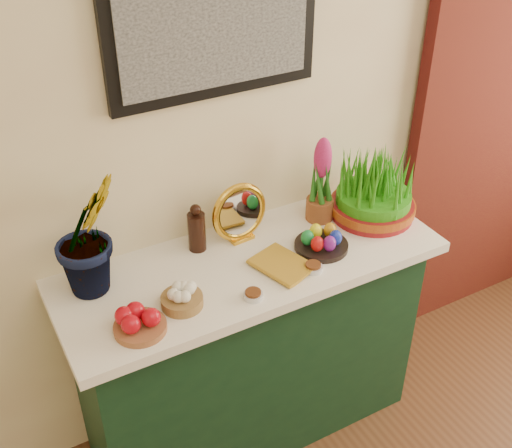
{
  "coord_description": "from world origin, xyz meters",
  "views": [
    {
      "loc": [
        -0.96,
        0.39,
        2.28
      ],
      "look_at": [
        -0.1,
        1.95,
        1.07
      ],
      "focal_mm": 45.0,
      "sensor_mm": 36.0,
      "label": 1
    }
  ],
  "objects_px": {
    "hyacinth_green": "(86,217)",
    "wheatgrass_sabzeh": "(374,189)",
    "sideboard": "(250,352)",
    "book": "(267,274)",
    "mirror": "(239,213)"
  },
  "relations": [
    {
      "from": "book",
      "to": "wheatgrass_sabzeh",
      "type": "distance_m",
      "value": 0.58
    },
    {
      "from": "wheatgrass_sabzeh",
      "to": "sideboard",
      "type": "bearing_deg",
      "value": -178.04
    },
    {
      "from": "mirror",
      "to": "book",
      "type": "bearing_deg",
      "value": -96.38
    },
    {
      "from": "hyacinth_green",
      "to": "mirror",
      "type": "relative_size",
      "value": 2.44
    },
    {
      "from": "mirror",
      "to": "book",
      "type": "distance_m",
      "value": 0.28
    },
    {
      "from": "sideboard",
      "to": "hyacinth_green",
      "type": "relative_size",
      "value": 2.31
    },
    {
      "from": "hyacinth_green",
      "to": "wheatgrass_sabzeh",
      "type": "xyz_separation_m",
      "value": [
        1.08,
        -0.1,
        -0.16
      ]
    },
    {
      "from": "wheatgrass_sabzeh",
      "to": "book",
      "type": "bearing_deg",
      "value": -165.59
    },
    {
      "from": "wheatgrass_sabzeh",
      "to": "hyacinth_green",
      "type": "bearing_deg",
      "value": 174.98
    },
    {
      "from": "sideboard",
      "to": "hyacinth_green",
      "type": "xyz_separation_m",
      "value": [
        -0.52,
        0.11,
        0.75
      ]
    },
    {
      "from": "hyacinth_green",
      "to": "mirror",
      "type": "bearing_deg",
      "value": -14.13
    },
    {
      "from": "sideboard",
      "to": "hyacinth_green",
      "type": "distance_m",
      "value": 0.92
    },
    {
      "from": "sideboard",
      "to": "book",
      "type": "height_order",
      "value": "book"
    },
    {
      "from": "hyacinth_green",
      "to": "mirror",
      "type": "xyz_separation_m",
      "value": [
        0.55,
        0.02,
        -0.17
      ]
    },
    {
      "from": "hyacinth_green",
      "to": "wheatgrass_sabzeh",
      "type": "height_order",
      "value": "hyacinth_green"
    }
  ]
}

